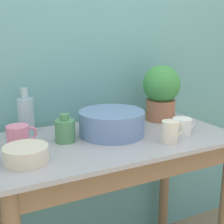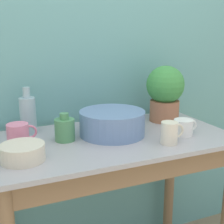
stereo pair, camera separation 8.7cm
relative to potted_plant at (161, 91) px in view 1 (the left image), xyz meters
The scene contains 10 objects.
wall_back 0.47m from the potted_plant, 149.93° to the left, with size 6.00×0.05×2.40m.
counter_table 0.55m from the potted_plant, 156.46° to the right, with size 1.12×0.60×0.86m.
potted_plant is the anchor object (origin of this frame).
bowl_wash_large 0.39m from the potted_plant, 163.24° to the right, with size 0.31×0.31×0.12m.
bottle_tall 0.73m from the potted_plant, behind, with size 0.08×0.08×0.23m.
bottle_short 0.60m from the potted_plant, behind, with size 0.09×0.09×0.13m.
mug_pink 0.79m from the potted_plant, behind, with size 0.13×0.09×0.09m.
mug_white 0.28m from the potted_plant, 101.47° to the right, with size 0.12×0.09×0.08m.
mug_cream 0.38m from the potted_plant, 118.74° to the right, with size 0.11×0.07×0.10m.
bowl_small_cream 0.84m from the potted_plant, 162.08° to the right, with size 0.17×0.17×0.06m.
Camera 1 is at (-0.62, -0.93, 1.33)m, focal length 50.00 mm.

